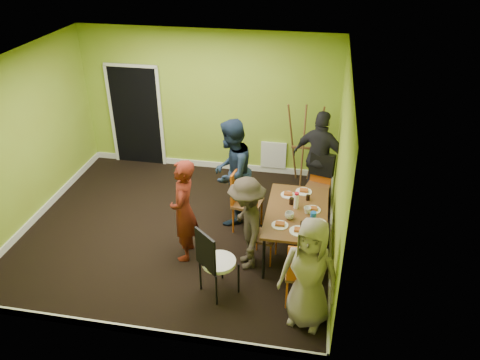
% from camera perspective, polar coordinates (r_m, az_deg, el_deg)
% --- Properties ---
extents(ground, '(5.00, 5.00, 0.00)m').
position_cam_1_polar(ground, '(7.90, -7.43, -5.97)').
color(ground, black).
rests_on(ground, ground).
extents(room_walls, '(5.04, 4.54, 2.82)m').
position_cam_1_polar(room_walls, '(7.41, -8.00, 0.46)').
color(room_walls, '#91A82B').
rests_on(room_walls, ground).
extents(dining_table, '(0.90, 1.50, 0.75)m').
position_cam_1_polar(dining_table, '(7.00, 6.93, -4.18)').
color(dining_table, black).
rests_on(dining_table, ground).
extents(chair_left_far, '(0.50, 0.50, 1.06)m').
position_cam_1_polar(chair_left_far, '(7.55, 0.31, -2.07)').
color(chair_left_far, orange).
rests_on(chair_left_far, ground).
extents(chair_left_near, '(0.42, 0.42, 0.88)m').
position_cam_1_polar(chair_left_near, '(6.96, 2.37, -6.21)').
color(chair_left_near, orange).
rests_on(chair_left_near, ground).
extents(chair_back_end, '(0.51, 0.57, 1.00)m').
position_cam_1_polar(chair_back_end, '(8.20, 9.84, 1.15)').
color(chair_back_end, orange).
rests_on(chair_back_end, ground).
extents(chair_front_end, '(0.44, 0.45, 1.04)m').
position_cam_1_polar(chair_front_end, '(6.18, 7.65, -10.88)').
color(chair_front_end, orange).
rests_on(chair_front_end, ground).
extents(chair_bentwood, '(0.58, 0.59, 1.07)m').
position_cam_1_polar(chair_bentwood, '(6.29, -3.16, -9.65)').
color(chair_bentwood, black).
rests_on(chair_bentwood, ground).
extents(easel, '(0.67, 0.63, 1.67)m').
position_cam_1_polar(easel, '(8.76, 7.75, 4.10)').
color(easel, brown).
rests_on(easel, ground).
extents(plate_near_left, '(0.23, 0.23, 0.01)m').
position_cam_1_polar(plate_near_left, '(7.33, 5.88, -1.82)').
color(plate_near_left, white).
rests_on(plate_near_left, dining_table).
extents(plate_near_right, '(0.24, 0.24, 0.01)m').
position_cam_1_polar(plate_near_right, '(6.64, 4.88, -5.51)').
color(plate_near_right, white).
rests_on(plate_near_right, dining_table).
extents(plate_far_back, '(0.26, 0.26, 0.01)m').
position_cam_1_polar(plate_far_back, '(7.45, 7.78, -1.41)').
color(plate_far_back, white).
rests_on(plate_far_back, dining_table).
extents(plate_far_front, '(0.26, 0.26, 0.01)m').
position_cam_1_polar(plate_far_front, '(6.55, 7.18, -6.20)').
color(plate_far_front, white).
rests_on(plate_far_front, dining_table).
extents(plate_wall_back, '(0.24, 0.24, 0.01)m').
position_cam_1_polar(plate_wall_back, '(7.03, 8.83, -3.60)').
color(plate_wall_back, white).
rests_on(plate_wall_back, dining_table).
extents(plate_wall_front, '(0.26, 0.26, 0.01)m').
position_cam_1_polar(plate_wall_front, '(6.75, 9.49, -5.23)').
color(plate_wall_front, white).
rests_on(plate_wall_front, dining_table).
extents(thermos, '(0.07, 0.07, 0.24)m').
position_cam_1_polar(thermos, '(6.98, 6.87, -2.58)').
color(thermos, white).
rests_on(thermos, dining_table).
extents(blue_bottle, '(0.08, 0.08, 0.22)m').
position_cam_1_polar(blue_bottle, '(6.63, 8.88, -4.72)').
color(blue_bottle, '#1855B5').
rests_on(blue_bottle, dining_table).
extents(orange_bottle, '(0.04, 0.04, 0.08)m').
position_cam_1_polar(orange_bottle, '(7.11, 6.55, -2.67)').
color(orange_bottle, orange).
rests_on(orange_bottle, dining_table).
extents(glass_mid, '(0.07, 0.07, 0.10)m').
position_cam_1_polar(glass_mid, '(7.10, 6.30, -2.57)').
color(glass_mid, black).
rests_on(glass_mid, dining_table).
extents(glass_back, '(0.06, 0.06, 0.09)m').
position_cam_1_polar(glass_back, '(7.23, 8.28, -2.13)').
color(glass_back, black).
rests_on(glass_back, dining_table).
extents(glass_front, '(0.07, 0.07, 0.10)m').
position_cam_1_polar(glass_front, '(6.60, 7.63, -5.46)').
color(glass_front, black).
rests_on(glass_front, dining_table).
extents(cup_a, '(0.13, 0.13, 0.10)m').
position_cam_1_polar(cup_a, '(6.77, 6.05, -4.32)').
color(cup_a, white).
rests_on(cup_a, dining_table).
extents(cup_b, '(0.11, 0.11, 0.10)m').
position_cam_1_polar(cup_b, '(6.92, 8.22, -3.66)').
color(cup_b, white).
rests_on(cup_b, dining_table).
extents(person_standing, '(0.45, 0.63, 1.62)m').
position_cam_1_polar(person_standing, '(6.88, -6.88, -3.74)').
color(person_standing, '#57180E').
rests_on(person_standing, ground).
extents(person_left_far, '(0.83, 0.99, 1.81)m').
position_cam_1_polar(person_left_far, '(7.61, -1.08, 0.91)').
color(person_left_far, '#152236').
rests_on(person_left_far, ground).
extents(person_left_near, '(0.82, 1.07, 1.46)m').
position_cam_1_polar(person_left_near, '(6.69, 0.81, -5.37)').
color(person_left_near, '#302920').
rests_on(person_left_near, ground).
extents(person_back_end, '(1.09, 0.75, 1.72)m').
position_cam_1_polar(person_back_end, '(8.28, 9.74, 2.63)').
color(person_back_end, black).
rests_on(person_back_end, ground).
extents(person_front_end, '(0.85, 0.67, 1.54)m').
position_cam_1_polar(person_front_end, '(5.85, 8.48, -11.25)').
color(person_front_end, gray).
rests_on(person_front_end, ground).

